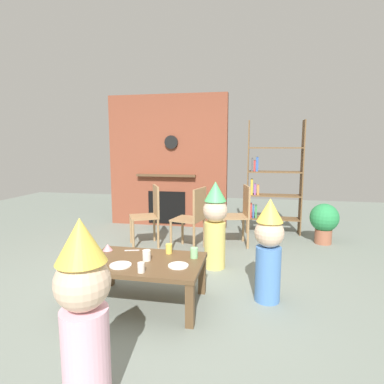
{
  "coord_description": "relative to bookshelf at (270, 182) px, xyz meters",
  "views": [
    {
      "loc": [
        0.83,
        -3.07,
        1.47
      ],
      "look_at": [
        0.15,
        0.4,
        0.96
      ],
      "focal_mm": 29.56,
      "sensor_mm": 36.0,
      "label": 1
    }
  ],
  "objects": [
    {
      "name": "paper_cup_far_right",
      "position": [
        -0.81,
        -2.63,
        -0.41
      ],
      "size": [
        0.07,
        0.07,
        0.1
      ],
      "primitive_type": "cylinder",
      "color": "#8CD18C",
      "rests_on": "coffee_table"
    },
    {
      "name": "brick_fireplace_feature",
      "position": [
        -1.84,
        0.2,
        0.32
      ],
      "size": [
        2.2,
        0.28,
        2.4
      ],
      "color": "brown",
      "rests_on": "ground_plane"
    },
    {
      "name": "child_by_the_chairs",
      "position": [
        -0.71,
        -1.78,
        -0.31
      ],
      "size": [
        0.29,
        0.29,
        1.06
      ],
      "rotation": [
        0.0,
        0.0,
        -2.06
      ],
      "color": "#E0CC66",
      "rests_on": "ground_plane"
    },
    {
      "name": "dining_chair_left",
      "position": [
        -1.77,
        -1.07,
        -0.36
      ],
      "size": [
        0.54,
        0.54,
        0.9
      ],
      "rotation": [
        0.0,
        0.0,
        3.61
      ],
      "color": "#9E7A51",
      "rests_on": "ground_plane"
    },
    {
      "name": "paper_cup_center",
      "position": [
        -1.08,
        -2.55,
        -0.41
      ],
      "size": [
        0.06,
        0.06,
        0.1
      ],
      "primitive_type": "cylinder",
      "color": "#F2CC4C",
      "rests_on": "coffee_table"
    },
    {
      "name": "coffee_table",
      "position": [
        -1.25,
        -2.79,
        -0.52
      ],
      "size": [
        1.09,
        0.71,
        0.42
      ],
      "color": "brown",
      "rests_on": "ground_plane"
    },
    {
      "name": "paper_cup_far_left",
      "position": [
        -1.64,
        -2.96,
        -0.4
      ],
      "size": [
        0.07,
        0.07,
        0.11
      ],
      "primitive_type": "cylinder",
      "color": "#E5666B",
      "rests_on": "coffee_table"
    },
    {
      "name": "paper_cup_near_left",
      "position": [
        -1.18,
        -3.06,
        -0.41
      ],
      "size": [
        0.06,
        0.06,
        0.09
      ],
      "primitive_type": "cylinder",
      "color": "silver",
      "rests_on": "coffee_table"
    },
    {
      "name": "paper_plate_rear",
      "position": [
        -1.42,
        -2.95,
        -0.45
      ],
      "size": [
        0.19,
        0.19,
        0.01
      ],
      "primitive_type": "cylinder",
      "color": "white",
      "rests_on": "coffee_table"
    },
    {
      "name": "birthday_cake_slice",
      "position": [
        -1.72,
        -2.58,
        -0.42
      ],
      "size": [
        0.1,
        0.1,
        0.07
      ],
      "primitive_type": "cone",
      "color": "pink",
      "rests_on": "coffee_table"
    },
    {
      "name": "paper_cup_near_right",
      "position": [
        -1.23,
        -2.78,
        -0.41
      ],
      "size": [
        0.08,
        0.08,
        0.1
      ],
      "primitive_type": "cylinder",
      "color": "silver",
      "rests_on": "coffee_table"
    },
    {
      "name": "child_in_pink",
      "position": [
        -0.11,
        -2.52,
        -0.35
      ],
      "size": [
        0.28,
        0.28,
        1.0
      ],
      "rotation": [
        0.0,
        0.0,
        -2.9
      ],
      "color": "#4C7FC6",
      "rests_on": "ground_plane"
    },
    {
      "name": "table_fork",
      "position": [
        -1.47,
        -2.54,
        -0.45
      ],
      "size": [
        0.15,
        0.06,
        0.01
      ],
      "primitive_type": "cube",
      "rotation": [
        0.0,
        0.0,
        0.28
      ],
      "color": "silver",
      "rests_on": "coffee_table"
    },
    {
      "name": "ground_plane",
      "position": [
        -1.1,
        -2.4,
        -0.88
      ],
      "size": [
        12.0,
        12.0,
        0.0
      ],
      "primitive_type": "plane",
      "color": "gray"
    },
    {
      "name": "paper_plate_front",
      "position": [
        -0.91,
        -2.86,
        -0.45
      ],
      "size": [
        0.18,
        0.18,
        0.01
      ],
      "primitive_type": "cylinder",
      "color": "white",
      "rests_on": "coffee_table"
    },
    {
      "name": "dining_chair_middle",
      "position": [
        -1.09,
        -1.17,
        -0.36
      ],
      "size": [
        0.49,
        0.49,
        0.9
      ],
      "rotation": [
        0.0,
        0.0,
        2.89
      ],
      "color": "#9E7A51",
      "rests_on": "ground_plane"
    },
    {
      "name": "child_with_cone_hat",
      "position": [
        -1.16,
        -4.0,
        -0.29
      ],
      "size": [
        0.3,
        0.3,
        1.1
      ],
      "rotation": [
        0.0,
        0.0,
        1.64
      ],
      "color": "#EAB2C6",
      "rests_on": "ground_plane"
    },
    {
      "name": "dining_chair_right",
      "position": [
        -0.45,
        -0.81,
        -0.36
      ],
      "size": [
        0.48,
        0.48,
        0.9
      ],
      "rotation": [
        0.0,
        0.0,
        3.37
      ],
      "color": "#9E7A51",
      "rests_on": "ground_plane"
    },
    {
      "name": "potted_plant_tall",
      "position": [
        0.8,
        -0.49,
        -0.52
      ],
      "size": [
        0.43,
        0.43,
        0.62
      ],
      "color": "#9E5B42",
      "rests_on": "ground_plane"
    },
    {
      "name": "bookshelf",
      "position": [
        0.0,
        0.0,
        0.0
      ],
      "size": [
        0.9,
        0.28,
        1.9
      ],
      "color": "brown",
      "rests_on": "ground_plane"
    }
  ]
}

